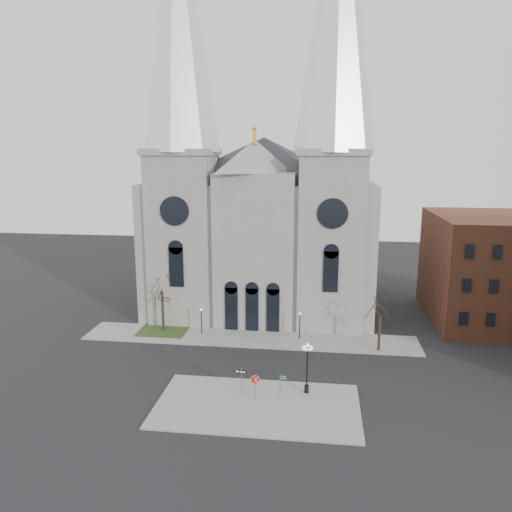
# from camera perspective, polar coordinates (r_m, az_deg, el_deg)

# --- Properties ---
(ground) EXTENTS (160.00, 160.00, 0.00)m
(ground) POSITION_cam_1_polar(r_m,az_deg,el_deg) (50.92, -2.57, -13.90)
(ground) COLOR black
(ground) RESTS_ON ground
(sidewalk_near) EXTENTS (18.00, 10.00, 0.14)m
(sidewalk_near) POSITION_cam_1_polar(r_m,az_deg,el_deg) (46.09, 0.15, -16.74)
(sidewalk_near) COLOR gray
(sidewalk_near) RESTS_ON ground
(sidewalk_far) EXTENTS (40.00, 6.00, 0.14)m
(sidewalk_far) POSITION_cam_1_polar(r_m,az_deg,el_deg) (60.85, -0.76, -9.35)
(sidewalk_far) COLOR gray
(sidewalk_far) RESTS_ON ground
(grass_patch) EXTENTS (6.00, 5.00, 0.18)m
(grass_patch) POSITION_cam_1_polar(r_m,az_deg,el_deg) (64.14, -10.51, -8.40)
(grass_patch) COLOR #2B401B
(grass_patch) RESTS_ON ground
(cathedral) EXTENTS (33.00, 26.66, 54.00)m
(cathedral) POSITION_cam_1_polar(r_m,az_deg,el_deg) (68.53, 0.62, 8.87)
(cathedral) COLOR gray
(cathedral) RESTS_ON ground
(bg_building_brick) EXTENTS (14.00, 18.00, 14.00)m
(bg_building_brick) POSITION_cam_1_polar(r_m,az_deg,el_deg) (72.20, 24.88, -1.30)
(bg_building_brick) COLOR brown
(bg_building_brick) RESTS_ON ground
(tree_left) EXTENTS (3.20, 3.20, 7.50)m
(tree_left) POSITION_cam_1_polar(r_m,az_deg,el_deg) (62.46, -10.70, -3.66)
(tree_left) COLOR black
(tree_left) RESTS_ON ground
(tree_right) EXTENTS (3.20, 3.20, 6.00)m
(tree_right) POSITION_cam_1_polar(r_m,az_deg,el_deg) (57.35, 14.04, -6.41)
(tree_right) COLOR black
(tree_right) RESTS_ON ground
(ped_lamp_left) EXTENTS (0.32, 0.32, 3.26)m
(ped_lamp_left) POSITION_cam_1_polar(r_m,az_deg,el_deg) (61.62, -6.27, -6.91)
(ped_lamp_left) COLOR black
(ped_lamp_left) RESTS_ON sidewalk_far
(ped_lamp_right) EXTENTS (0.32, 0.32, 3.26)m
(ped_lamp_right) POSITION_cam_1_polar(r_m,az_deg,el_deg) (60.02, 5.03, -7.40)
(ped_lamp_right) COLOR black
(ped_lamp_right) RESTS_ON sidewalk_far
(stop_sign) EXTENTS (0.84, 0.23, 2.37)m
(stop_sign) POSITION_cam_1_polar(r_m,az_deg,el_deg) (46.17, -0.08, -14.21)
(stop_sign) COLOR slate
(stop_sign) RESTS_ON sidewalk_near
(globe_lamp) EXTENTS (1.17, 1.17, 4.90)m
(globe_lamp) POSITION_cam_1_polar(r_m,az_deg,el_deg) (47.01, 5.87, -11.93)
(globe_lamp) COLOR black
(globe_lamp) RESTS_ON sidewalk_near
(one_way_sign) EXTENTS (1.04, 0.18, 2.39)m
(one_way_sign) POSITION_cam_1_polar(r_m,az_deg,el_deg) (47.39, -1.66, -13.63)
(one_way_sign) COLOR slate
(one_way_sign) RESTS_ON sidewalk_near
(street_name_sign) EXTENTS (0.68, 0.11, 2.11)m
(street_name_sign) POSITION_cam_1_polar(r_m,az_deg,el_deg) (47.00, 2.88, -14.33)
(street_name_sign) COLOR slate
(street_name_sign) RESTS_ON sidewalk_near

